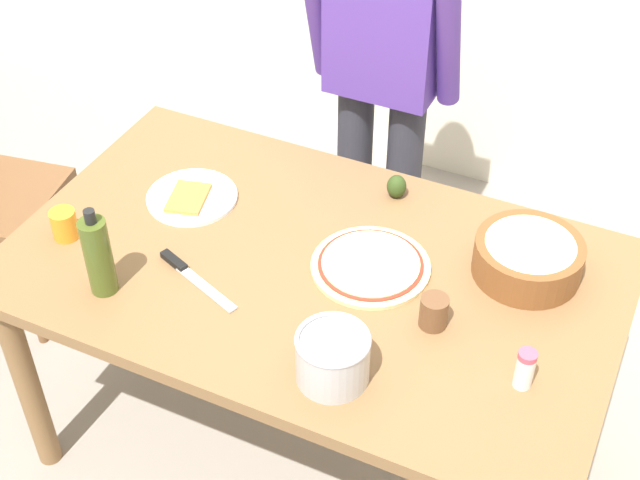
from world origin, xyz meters
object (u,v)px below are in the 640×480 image
object	(u,v)px
dining_table	(312,291)
pizza_raw_on_board	(371,266)
cup_orange	(64,224)
popcorn_bowl	(529,255)
cup_small_brown	(434,312)
avocado	(397,186)
person_cook	(384,64)
salt_shaker	(525,369)
steel_pot	(333,357)
chef_knife	(189,273)
olive_oil_bottle	(98,256)
plate_with_slice	(191,197)

from	to	relation	value
dining_table	pizza_raw_on_board	size ratio (longest dim) A/B	5.08
dining_table	cup_orange	size ratio (longest dim) A/B	18.82
cup_orange	popcorn_bowl	bearing A→B (deg)	18.45
cup_orange	cup_small_brown	distance (m)	1.02
dining_table	avocado	distance (m)	0.40
person_cook	popcorn_bowl	distance (m)	0.84
salt_shaker	steel_pot	bearing A→B (deg)	-157.88
cup_small_brown	avocado	xyz separation A→B (m)	(-0.27, 0.43, -0.01)
salt_shaker	avocado	xyz separation A→B (m)	(-0.52, 0.53, -0.02)
person_cook	cup_small_brown	world-z (taller)	person_cook
cup_orange	chef_knife	xyz separation A→B (m)	(0.38, 0.01, -0.04)
olive_oil_bottle	salt_shaker	xyz separation A→B (m)	(1.05, 0.15, -0.06)
person_cook	pizza_raw_on_board	xyz separation A→B (m)	(0.26, -0.70, -0.17)
plate_with_slice	cup_orange	world-z (taller)	cup_orange
chef_knife	avocado	size ratio (longest dim) A/B	4.00
avocado	popcorn_bowl	bearing A→B (deg)	-20.39
cup_small_brown	person_cook	bearing A→B (deg)	119.85
steel_pot	avocado	xyz separation A→B (m)	(-0.12, 0.69, -0.03)
cup_small_brown	steel_pot	bearing A→B (deg)	-120.74
dining_table	cup_orange	bearing A→B (deg)	-164.85
plate_with_slice	steel_pot	world-z (taller)	steel_pot
salt_shaker	dining_table	bearing A→B (deg)	165.47
plate_with_slice	chef_knife	distance (m)	0.32
pizza_raw_on_board	cup_orange	bearing A→B (deg)	-163.66
olive_oil_bottle	salt_shaker	size ratio (longest dim) A/B	2.42
olive_oil_bottle	steel_pot	xyz separation A→B (m)	(0.65, -0.02, -0.05)
popcorn_bowl	dining_table	bearing A→B (deg)	-157.51
person_cook	plate_with_slice	xyz separation A→B (m)	(-0.32, -0.65, -0.17)
pizza_raw_on_board	avocado	size ratio (longest dim) A/B	4.50
pizza_raw_on_board	steel_pot	world-z (taller)	steel_pot
dining_table	salt_shaker	size ratio (longest dim) A/B	15.09
plate_with_slice	cup_orange	size ratio (longest dim) A/B	3.06
plate_with_slice	salt_shaker	xyz separation A→B (m)	(1.04, -0.26, 0.04)
salt_shaker	cup_orange	bearing A→B (deg)	-179.10
popcorn_bowl	olive_oil_bottle	xyz separation A→B (m)	(-0.95, -0.52, 0.05)
popcorn_bowl	salt_shaker	size ratio (longest dim) A/B	2.64
cup_small_brown	chef_knife	bearing A→B (deg)	-170.58
plate_with_slice	cup_small_brown	bearing A→B (deg)	-12.18
dining_table	steel_pot	size ratio (longest dim) A/B	9.22
dining_table	avocado	bearing A→B (deg)	76.23
popcorn_bowl	olive_oil_bottle	world-z (taller)	olive_oil_bottle
salt_shaker	avocado	size ratio (longest dim) A/B	1.51
cup_orange	chef_knife	world-z (taller)	cup_orange
steel_pot	cup_small_brown	distance (m)	0.30
dining_table	cup_orange	distance (m)	0.69
cup_orange	salt_shaker	bearing A→B (deg)	0.90
cup_small_brown	chef_knife	world-z (taller)	cup_small_brown
pizza_raw_on_board	olive_oil_bottle	bearing A→B (deg)	-148.35
chef_knife	pizza_raw_on_board	bearing A→B (deg)	28.55
plate_with_slice	steel_pot	size ratio (longest dim) A/B	1.50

